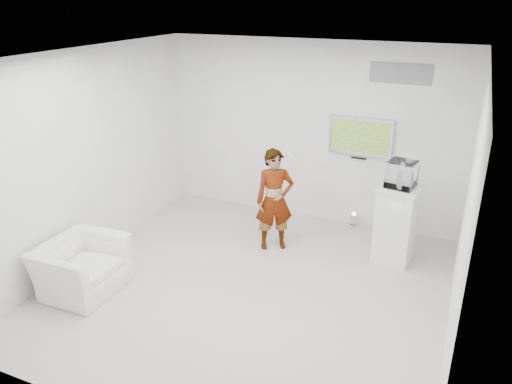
% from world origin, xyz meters
% --- Properties ---
extents(room, '(5.01, 5.01, 3.00)m').
position_xyz_m(room, '(0.00, 0.00, 1.50)').
color(room, '#B2ABA3').
rests_on(room, ground).
extents(tv, '(1.00, 0.08, 0.60)m').
position_xyz_m(tv, '(0.85, 2.45, 1.55)').
color(tv, silver).
rests_on(tv, room).
extents(logo_decal, '(0.90, 0.02, 0.30)m').
position_xyz_m(logo_decal, '(1.35, 2.49, 2.55)').
color(logo_decal, gray).
rests_on(logo_decal, room).
extents(person, '(0.68, 0.62, 1.57)m').
position_xyz_m(person, '(-0.11, 1.18, 0.78)').
color(person, silver).
rests_on(person, room).
extents(armchair, '(0.94, 1.06, 0.68)m').
position_xyz_m(armchair, '(-1.98, -0.93, 0.34)').
color(armchair, silver).
rests_on(armchair, room).
extents(pedestal, '(0.63, 0.63, 1.16)m').
position_xyz_m(pedestal, '(1.64, 1.51, 0.58)').
color(pedestal, silver).
rests_on(pedestal, room).
extents(floor_uplight, '(0.17, 0.17, 0.25)m').
position_xyz_m(floor_uplight, '(0.85, 2.36, 0.13)').
color(floor_uplight, silver).
rests_on(floor_uplight, room).
extents(vitrine, '(0.43, 0.43, 0.36)m').
position_xyz_m(vitrine, '(1.64, 1.51, 1.34)').
color(vitrine, silver).
rests_on(vitrine, pedestal).
extents(console, '(0.08, 0.18, 0.23)m').
position_xyz_m(console, '(1.64, 1.51, 1.28)').
color(console, silver).
rests_on(console, pedestal).
extents(wii_remote, '(0.09, 0.15, 0.04)m').
position_xyz_m(wii_remote, '(0.03, 1.44, 1.41)').
color(wii_remote, silver).
rests_on(wii_remote, person).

